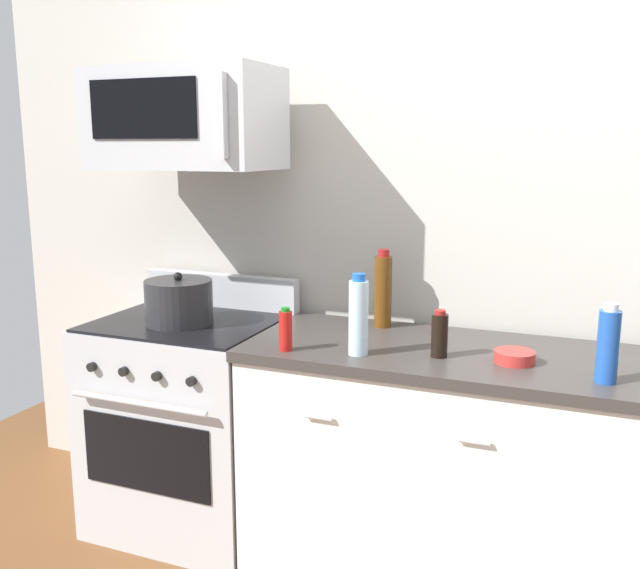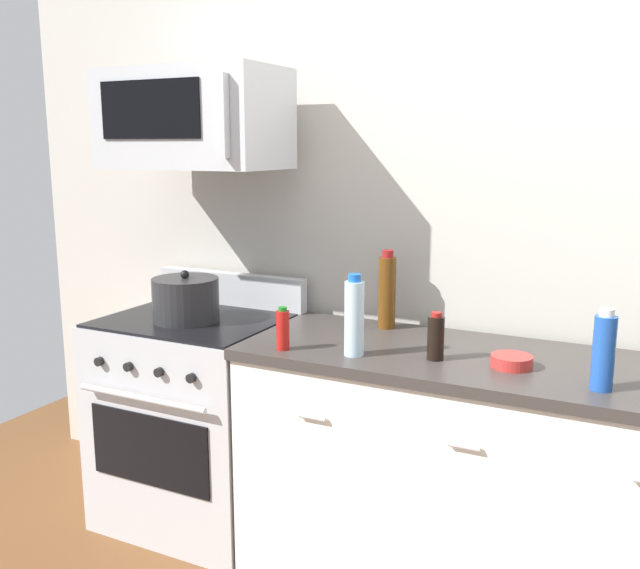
% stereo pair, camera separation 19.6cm
% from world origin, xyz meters
% --- Properties ---
extents(back_wall, '(5.41, 0.10, 2.70)m').
position_xyz_m(back_wall, '(0.00, 0.41, 1.35)').
color(back_wall, '#B7B2A8').
rests_on(back_wall, ground_plane).
extents(counter_unit, '(2.32, 0.66, 0.92)m').
position_xyz_m(counter_unit, '(0.00, -0.00, 0.46)').
color(counter_unit, white).
rests_on(counter_unit, ground_plane).
extents(range_oven, '(0.76, 0.69, 1.07)m').
position_xyz_m(range_oven, '(-1.53, 0.00, 0.47)').
color(range_oven, '#B7BABF').
rests_on(range_oven, ground_plane).
extents(microwave, '(0.74, 0.44, 0.40)m').
position_xyz_m(microwave, '(-1.53, 0.05, 1.75)').
color(microwave, '#B7BABF').
extents(bottle_water_clear, '(0.07, 0.07, 0.29)m').
position_xyz_m(bottle_water_clear, '(-0.71, -0.18, 1.06)').
color(bottle_water_clear, silver).
rests_on(bottle_water_clear, countertop_slab).
extents(bottle_soda_blue, '(0.07, 0.07, 0.25)m').
position_xyz_m(bottle_soda_blue, '(0.10, -0.17, 1.04)').
color(bottle_soda_blue, '#1E4CA5').
rests_on(bottle_soda_blue, countertop_slab).
extents(bottle_hot_sauce_red, '(0.05, 0.05, 0.16)m').
position_xyz_m(bottle_hot_sauce_red, '(-0.97, -0.23, 0.99)').
color(bottle_hot_sauce_red, '#B21914').
rests_on(bottle_hot_sauce_red, countertop_slab).
extents(bottle_wine_amber, '(0.07, 0.07, 0.32)m').
position_xyz_m(bottle_wine_amber, '(-0.74, 0.22, 1.07)').
color(bottle_wine_amber, '#59330F').
rests_on(bottle_wine_amber, countertop_slab).
extents(bottle_soy_sauce_dark, '(0.06, 0.06, 0.17)m').
position_xyz_m(bottle_soy_sauce_dark, '(-0.44, -0.10, 1.00)').
color(bottle_soy_sauce_dark, black).
rests_on(bottle_soy_sauce_dark, countertop_slab).
extents(bowl_red_small, '(0.14, 0.14, 0.04)m').
position_xyz_m(bowl_red_small, '(-0.18, -0.07, 0.94)').
color(bowl_red_small, '#B72D28').
rests_on(bowl_red_small, countertop_slab).
extents(stockpot, '(0.28, 0.28, 0.22)m').
position_xyz_m(stockpot, '(-1.53, -0.05, 1.01)').
color(stockpot, '#262628').
rests_on(stockpot, range_oven).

